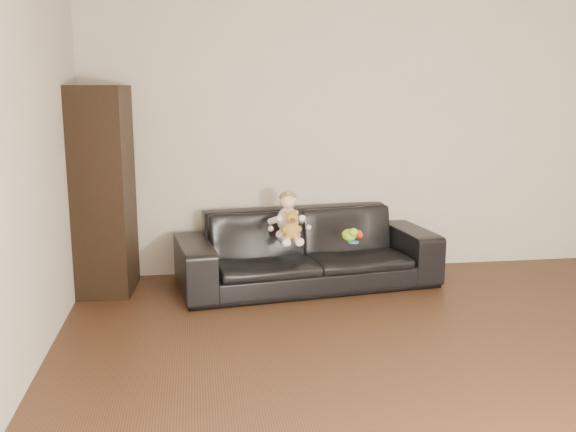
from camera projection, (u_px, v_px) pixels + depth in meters
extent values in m
plane|color=#3E2516|center=(472.00, 400.00, 3.59)|extent=(5.50, 5.50, 0.00)
plane|color=beige|center=(355.00, 133.00, 6.00)|extent=(5.00, 0.00, 5.00)
imported|color=black|center=(307.00, 249.00, 5.63)|extent=(2.34, 1.17, 0.65)
cube|color=black|center=(104.00, 191.00, 5.38)|extent=(0.48, 0.63, 1.74)
cube|color=silver|center=(104.00, 144.00, 5.30)|extent=(0.20, 0.26, 0.28)
ellipsoid|color=#F8D2D4|center=(288.00, 235.00, 5.47)|extent=(0.25, 0.22, 0.12)
ellipsoid|color=white|center=(288.00, 220.00, 5.46)|extent=(0.21, 0.18, 0.22)
sphere|color=beige|center=(288.00, 200.00, 5.41)|extent=(0.17, 0.17, 0.15)
ellipsoid|color=#8C603F|center=(288.00, 197.00, 5.42)|extent=(0.17, 0.17, 0.10)
cylinder|color=#F8D2D4|center=(285.00, 241.00, 5.33)|extent=(0.10, 0.19, 0.07)
cylinder|color=#F8D2D4|center=(296.00, 240.00, 5.35)|extent=(0.10, 0.19, 0.07)
sphere|color=white|center=(286.00, 243.00, 5.24)|extent=(0.07, 0.07, 0.06)
sphere|color=white|center=(299.00, 243.00, 5.26)|extent=(0.07, 0.07, 0.06)
cylinder|color=white|center=(275.00, 220.00, 5.39)|extent=(0.08, 0.16, 0.10)
cylinder|color=white|center=(302.00, 219.00, 5.43)|extent=(0.08, 0.16, 0.10)
ellipsoid|color=#B58133|center=(292.00, 230.00, 5.32)|extent=(0.14, 0.12, 0.15)
sphere|color=#B58133|center=(292.00, 217.00, 5.29)|extent=(0.11, 0.11, 0.10)
sphere|color=#B58133|center=(287.00, 213.00, 5.28)|extent=(0.04, 0.04, 0.04)
sphere|color=#B58133|center=(296.00, 212.00, 5.29)|extent=(0.04, 0.04, 0.04)
sphere|color=#593819|center=(293.00, 220.00, 5.25)|extent=(0.04, 0.04, 0.04)
ellipsoid|color=#A3E81B|center=(349.00, 235.00, 5.47)|extent=(0.14, 0.16, 0.11)
sphere|color=red|center=(359.00, 235.00, 5.56)|extent=(0.08, 0.08, 0.07)
cylinder|color=#1A8FD4|center=(353.00, 242.00, 5.42)|extent=(0.11, 0.11, 0.01)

